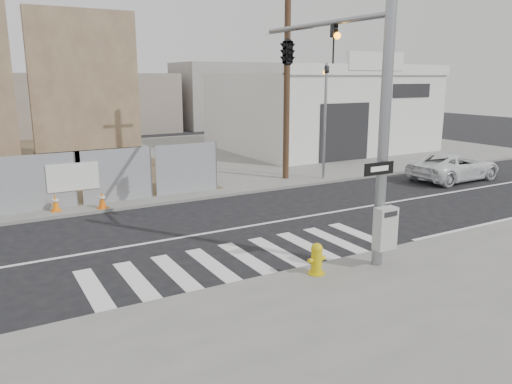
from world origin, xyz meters
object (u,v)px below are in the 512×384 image
fire_hydrant (317,259)px  traffic_cone_d (102,200)px  suv (454,166)px  auto_shop (319,111)px  signal_pole (316,75)px  traffic_cone_c (55,203)px

fire_hydrant → traffic_cone_d: bearing=101.9°
suv → auto_shop: bearing=-4.7°
signal_pole → traffic_cone_c: bearing=133.0°
signal_pole → traffic_cone_c: (-6.21, 6.67, -4.35)m
auto_shop → suv: (-0.59, -11.27, -1.88)m
signal_pole → suv: bearing=18.9°
signal_pole → auto_shop: signal_pole is taller
signal_pole → auto_shop: 19.04m
traffic_cone_c → traffic_cone_d: size_ratio=1.00×
traffic_cone_d → traffic_cone_c: bearing=165.2°
traffic_cone_d → fire_hydrant: bearing=-71.1°
fire_hydrant → traffic_cone_d: fire_hydrant is taller
signal_pole → suv: 12.26m
suv → traffic_cone_d: suv is taller
auto_shop → traffic_cone_d: auto_shop is taller
fire_hydrant → traffic_cone_d: (-3.00, 8.77, -0.07)m
signal_pole → traffic_cone_d: size_ratio=11.12×
auto_shop → signal_pole: bearing=-127.5°
auto_shop → fire_hydrant: auto_shop is taller
fire_hydrant → suv: size_ratio=0.16×
auto_shop → suv: bearing=-93.0°
fire_hydrant → traffic_cone_c: (-4.52, 9.17, -0.07)m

